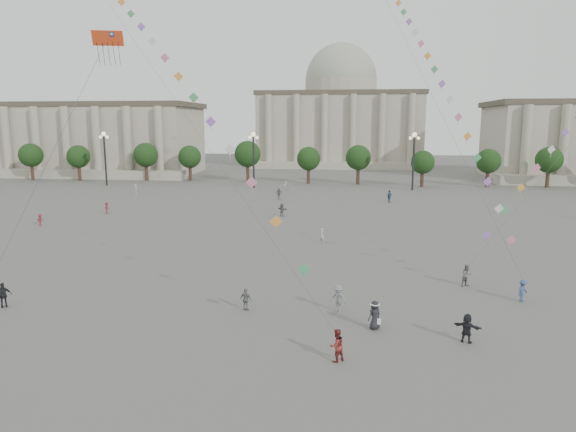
# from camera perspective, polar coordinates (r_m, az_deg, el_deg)

# --- Properties ---
(ground) EXTENTS (360.00, 360.00, 0.00)m
(ground) POSITION_cam_1_polar(r_m,az_deg,el_deg) (29.91, -0.59, -13.97)
(ground) COLOR #595653
(ground) RESTS_ON ground
(hall_west) EXTENTS (84.00, 26.22, 17.20)m
(hall_west) POSITION_cam_1_polar(r_m,az_deg,el_deg) (144.30, -26.24, 7.69)
(hall_west) COLOR #AA9C8E
(hall_west) RESTS_ON ground
(hall_central) EXTENTS (48.30, 34.30, 35.50)m
(hall_central) POSITION_cam_1_polar(r_m,az_deg,el_deg) (156.30, 5.82, 10.93)
(hall_central) COLOR #AA9C8E
(hall_central) RESTS_ON ground
(tree_row) EXTENTS (137.12, 5.12, 8.00)m
(tree_row) POSITION_cam_1_polar(r_m,az_deg,el_deg) (105.32, 5.08, 6.48)
(tree_row) COLOR #34231A
(tree_row) RESTS_ON ground
(lamp_post_far_west) EXTENTS (2.00, 0.90, 10.65)m
(lamp_post_far_west) POSITION_cam_1_polar(r_m,az_deg,el_deg) (108.65, -19.72, 7.07)
(lamp_post_far_west) COLOR #262628
(lamp_post_far_west) RESTS_ON ground
(lamp_post_mid_west) EXTENTS (2.00, 0.90, 10.65)m
(lamp_post_mid_west) POSITION_cam_1_polar(r_m,az_deg,el_deg) (98.93, -3.86, 7.39)
(lamp_post_mid_west) COLOR #262628
(lamp_post_mid_west) RESTS_ON ground
(lamp_post_mid_east) EXTENTS (2.00, 0.90, 10.65)m
(lamp_post_mid_east) POSITION_cam_1_polar(r_m,az_deg,el_deg) (97.82, 13.81, 7.08)
(lamp_post_mid_east) COLOR #262628
(lamp_post_mid_east) RESTS_ON ground
(person_crowd_0) EXTENTS (1.12, 1.15, 1.94)m
(person_crowd_0) POSITION_cam_1_polar(r_m,az_deg,el_deg) (82.31, 11.18, 2.17)
(person_crowd_0) COLOR navy
(person_crowd_0) RESTS_ON ground
(person_crowd_2) EXTENTS (0.76, 1.07, 1.49)m
(person_crowd_2) POSITION_cam_1_polar(r_m,az_deg,el_deg) (68.98, -25.82, -0.40)
(person_crowd_2) COLOR maroon
(person_crowd_2) RESTS_ON ground
(person_crowd_3) EXTENTS (1.64, 1.07, 1.69)m
(person_crowd_3) POSITION_cam_1_polar(r_m,az_deg,el_deg) (31.40, 19.26, -11.69)
(person_crowd_3) COLOR black
(person_crowd_3) RESTS_ON ground
(person_crowd_4) EXTENTS (1.24, 1.68, 1.75)m
(person_crowd_4) POSITION_cam_1_polar(r_m,az_deg,el_deg) (94.42, -0.25, 3.33)
(person_crowd_4) COLOR silver
(person_crowd_4) RESTS_ON ground
(person_crowd_6) EXTENTS (1.38, 1.16, 1.85)m
(person_crowd_6) POSITION_cam_1_polar(r_m,az_deg,el_deg) (34.30, 5.57, -9.11)
(person_crowd_6) COLOR slate
(person_crowd_6) RESTS_ON ground
(person_crowd_10) EXTENTS (0.69, 0.82, 1.91)m
(person_crowd_10) POSITION_cam_1_polar(r_m,az_deg,el_deg) (93.32, -16.53, 2.87)
(person_crowd_10) COLOR #B0B0AB
(person_crowd_10) RESTS_ON ground
(person_crowd_12) EXTENTS (1.65, 1.36, 1.77)m
(person_crowd_12) POSITION_cam_1_polar(r_m,az_deg,el_deg) (68.55, -0.67, 0.70)
(person_crowd_12) COLOR #5E5E63
(person_crowd_12) RESTS_ON ground
(person_crowd_13) EXTENTS (0.65, 0.64, 1.51)m
(person_crowd_13) POSITION_cam_1_polar(r_m,az_deg,el_deg) (53.70, 3.81, -2.15)
(person_crowd_13) COLOR #B3B2AE
(person_crowd_13) RESTS_ON ground
(person_crowd_16) EXTENTS (1.14, 0.65, 1.82)m
(person_crowd_16) POSITION_cam_1_polar(r_m,az_deg,el_deg) (84.19, -1.03, 2.50)
(person_crowd_16) COLOR #56575B
(person_crowd_16) RESTS_ON ground
(person_crowd_17) EXTENTS (0.68, 1.09, 1.61)m
(person_crowd_17) POSITION_cam_1_polar(r_m,az_deg,el_deg) (74.86, -19.47, 0.86)
(person_crowd_17) COLOR maroon
(person_crowd_17) RESTS_ON ground
(tourist_3) EXTENTS (0.96, 0.68, 1.51)m
(tourist_3) POSITION_cam_1_polar(r_m,az_deg,el_deg) (34.60, -4.70, -9.23)
(tourist_3) COLOR slate
(tourist_3) RESTS_ON ground
(tourist_4) EXTENTS (1.08, 0.90, 1.73)m
(tourist_4) POSITION_cam_1_polar(r_m,az_deg,el_deg) (39.89, -29.06, -7.69)
(tourist_4) COLOR black
(tourist_4) RESTS_ON ground
(kite_flyer_0) EXTENTS (1.09, 1.07, 1.77)m
(kite_flyer_0) POSITION_cam_1_polar(r_m,az_deg,el_deg) (27.65, 5.41, -14.11)
(kite_flyer_0) COLOR maroon
(kite_flyer_0) RESTS_ON ground
(kite_flyer_1) EXTENTS (1.16, 1.14, 1.60)m
(kite_flyer_1) POSITION_cam_1_polar(r_m,az_deg,el_deg) (39.58, 24.63, -7.56)
(kite_flyer_1) COLOR #354D79
(kite_flyer_1) RESTS_ON ground
(kite_flyer_2) EXTENTS (1.04, 0.98, 1.70)m
(kite_flyer_2) POSITION_cam_1_polar(r_m,az_deg,el_deg) (41.64, 19.25, -6.26)
(kite_flyer_2) COLOR slate
(kite_flyer_2) RESTS_ON ground
(hat_person) EXTENTS (1.02, 0.97, 1.76)m
(hat_person) POSITION_cam_1_polar(r_m,az_deg,el_deg) (31.91, 9.62, -10.75)
(hat_person) COLOR black
(hat_person) RESTS_ON ground
(dragon_kite) EXTENTS (2.26, 10.54, 26.13)m
(dragon_kite) POSITION_cam_1_polar(r_m,az_deg,el_deg) (41.13, -19.49, 16.93)
(dragon_kite) COLOR red
(dragon_kite) RESTS_ON ground
(kite_train_west) EXTENTS (42.94, 50.55, 79.36)m
(kite_train_west) POSITION_cam_1_polar(r_m,az_deg,el_deg) (58.63, -17.93, 20.97)
(kite_train_west) COLOR #3F3F3F
(kite_train_west) RESTS_ON ground
(kite_train_mid) EXTENTS (14.27, 55.53, 73.76)m
(kite_train_mid) POSITION_cam_1_polar(r_m,az_deg,el_deg) (67.00, 11.90, 21.93)
(kite_train_mid) COLOR #3F3F3F
(kite_train_mid) RESTS_ON ground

